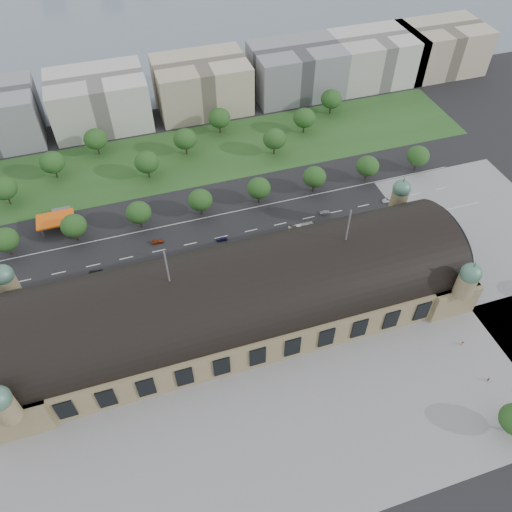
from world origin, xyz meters
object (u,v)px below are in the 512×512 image
object	(u,v)px
traffic_car_3	(158,242)
bus_mid	(283,242)
traffic_car_6	(388,200)
parked_car_4	(116,288)
petrol_station	(59,217)
pedestrian_0	(462,343)
traffic_car_2	(96,273)
parked_car_3	(118,286)
bus_west	(152,266)
bus_east	(302,228)
pedestrian_1	(488,379)
parked_car_6	(105,289)
parked_car_5	(142,280)
parked_car_2	(49,307)
traffic_car_4	(222,239)
traffic_car_5	(325,213)

from	to	relation	value
traffic_car_3	bus_mid	bearing A→B (deg)	-106.85
traffic_car_6	parked_car_4	world-z (taller)	parked_car_4
petrol_station	pedestrian_0	world-z (taller)	petrol_station
traffic_car_2	parked_car_3	distance (m)	10.84
parked_car_3	bus_west	size ratio (longest dim) A/B	0.39
bus_east	pedestrian_1	size ratio (longest dim) A/B	5.97
bus_east	parked_car_6	bearing A→B (deg)	95.84
petrol_station	parked_car_3	size ratio (longest dim) A/B	3.00
traffic_car_3	parked_car_5	size ratio (longest dim) A/B	0.95
parked_car_5	bus_west	bearing A→B (deg)	110.59
traffic_car_3	parked_car_2	bearing A→B (deg)	118.23
parked_car_6	traffic_car_4	bearing A→B (deg)	75.17
parked_car_2	parked_car_3	world-z (taller)	parked_car_3
traffic_car_3	pedestrian_1	xyz separation A→B (m)	(83.74, -87.58, 0.27)
traffic_car_3	bus_mid	distance (m)	47.10
traffic_car_2	bus_mid	size ratio (longest dim) A/B	0.44
bus_east	pedestrian_1	xyz separation A→B (m)	(29.42, -77.22, -0.61)
parked_car_5	pedestrian_1	world-z (taller)	pedestrian_1
parked_car_3	parked_car_6	distance (m)	4.47
parked_car_5	bus_mid	xyz separation A→B (m)	(53.01, 2.00, 1.00)
traffic_car_4	petrol_station	bearing A→B (deg)	-110.83
parked_car_4	pedestrian_0	size ratio (longest dim) A/B	2.80
parked_car_3	parked_car_4	size ratio (longest dim) A/B	1.00
parked_car_3	bus_west	world-z (taller)	bus_west
traffic_car_6	pedestrian_0	world-z (taller)	pedestrian_0
petrol_station	parked_car_2	bearing A→B (deg)	-97.75
parked_car_3	bus_east	distance (m)	71.68
parked_car_2	traffic_car_5	bearing A→B (deg)	68.53
parked_car_5	bus_east	xyz separation A→B (m)	(62.81, 7.00, 0.87)
traffic_car_4	parked_car_4	size ratio (longest dim) A/B	0.90
bus_mid	traffic_car_5	bearing A→B (deg)	-67.72
parked_car_5	pedestrian_0	bearing A→B (deg)	31.29
petrol_station	traffic_car_6	xyz separation A→B (m)	(128.71, -27.71, -2.23)
traffic_car_2	pedestrian_0	xyz separation A→B (m)	(107.46, -65.30, 0.11)
traffic_car_5	pedestrian_1	world-z (taller)	pedestrian_1
traffic_car_3	pedestrian_0	bearing A→B (deg)	-129.43
traffic_car_3	parked_car_4	xyz separation A→B (m)	(-17.64, -18.43, 0.12)
pedestrian_0	parked_car_6	bearing A→B (deg)	144.23
bus_mid	bus_east	bearing A→B (deg)	-67.48
parked_car_3	parked_car_5	bearing A→B (deg)	60.29
parked_car_2	pedestrian_0	bearing A→B (deg)	36.47
bus_west	bus_east	size ratio (longest dim) A/B	1.09
parked_car_5	pedestrian_1	xyz separation A→B (m)	(92.23, -70.22, 0.26)
parked_car_5	pedestrian_1	size ratio (longest dim) A/B	2.57
traffic_car_6	bus_east	world-z (taller)	bus_east
parked_car_5	bus_mid	size ratio (longest dim) A/B	0.40
bus_east	traffic_car_2	bearing A→B (deg)	89.53
traffic_car_2	traffic_car_5	xyz separation A→B (m)	(90.59, 4.81, -0.05)
petrol_station	bus_east	xyz separation A→B (m)	(88.66, -33.28, -1.42)
pedestrian_0	traffic_car_6	bearing A→B (deg)	73.86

